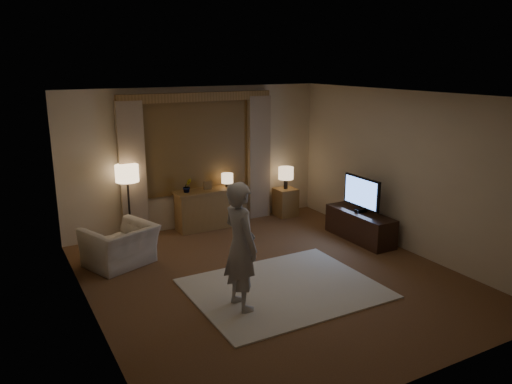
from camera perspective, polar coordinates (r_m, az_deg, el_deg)
room at (r=7.33m, az=-0.02°, el=1.28°), size 5.04×5.54×2.64m
rug at (r=7.00m, az=3.19°, el=-10.93°), size 2.50×2.00×0.02m
sideboard at (r=9.35m, az=-5.46°, el=-2.03°), size 1.20×0.40×0.70m
picture_frame at (r=9.24m, az=-5.53°, el=0.65°), size 0.16×0.02×0.20m
plant at (r=9.08m, az=-7.86°, el=0.65°), size 0.17×0.13×0.30m
table_lamp_sideboard at (r=9.37m, az=-3.30°, el=1.52°), size 0.22×0.22×0.30m
floor_lamp at (r=8.70m, az=-14.50°, el=1.61°), size 0.39×0.39×1.35m
armchair at (r=7.92m, az=-15.24°, el=-5.95°), size 1.20×1.13×0.62m
side_table at (r=10.08m, az=3.39°, el=-1.16°), size 0.40×0.40×0.56m
table_lamp_side at (r=9.94m, az=3.44°, el=2.10°), size 0.30×0.30×0.44m
tv_stand at (r=8.92m, az=11.79°, el=-3.80°), size 0.45×1.40×0.50m
tv at (r=8.75m, az=11.99°, el=-0.12°), size 0.21×0.86×0.62m
person at (r=6.18m, az=-1.78°, el=-6.18°), size 0.42×0.61×1.63m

